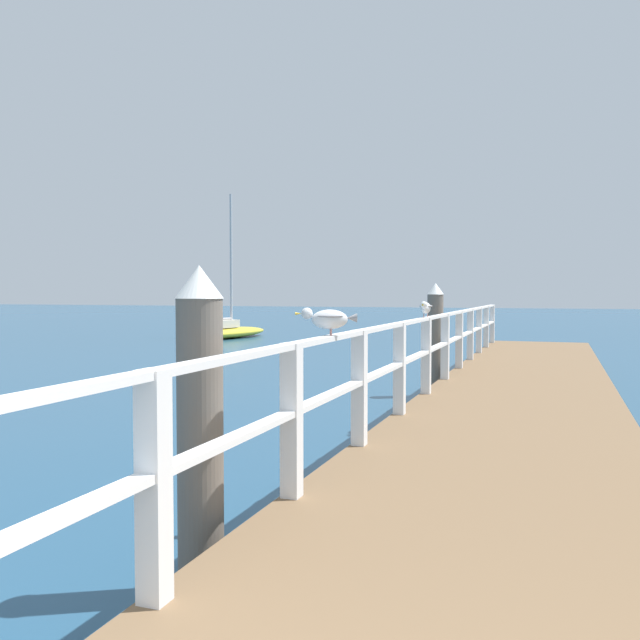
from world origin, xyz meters
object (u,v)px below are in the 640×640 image
dock_piling_far (435,339)px  boat_1 (227,330)px  seagull_background (426,307)px  seagull_foreground (328,318)px  dock_piling_near (200,429)px

dock_piling_far → boat_1: 15.97m
seagull_background → boat_1: 18.57m
seagull_foreground → dock_piling_far: bearing=-23.0°
dock_piling_near → seagull_foreground: dock_piling_near is taller
dock_piling_far → boat_1: bearing=130.7°
dock_piling_near → boat_1: 22.84m
dock_piling_near → boat_1: size_ratio=0.35×
seagull_background → boat_1: (-10.79, 15.06, -1.33)m
seagull_foreground → boat_1: bearing=3.5°
dock_piling_near → dock_piling_far: 8.22m
boat_1 → dock_piling_near: bearing=-52.9°
dock_piling_far → seagull_background: dock_piling_far is taller
dock_piling_far → seagull_background: 3.06m
dock_piling_far → seagull_foreground: size_ratio=4.47×
dock_piling_far → seagull_foreground: bearing=-86.9°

